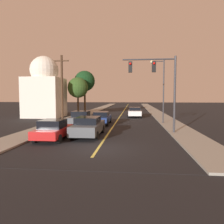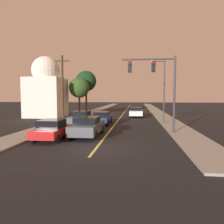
{
  "view_description": "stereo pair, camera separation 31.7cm",
  "coord_description": "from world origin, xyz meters",
  "px_view_note": "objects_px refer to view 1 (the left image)",
  "views": [
    {
      "loc": [
        2.11,
        -12.8,
        3.15
      ],
      "look_at": [
        0.0,
        8.42,
        1.6
      ],
      "focal_mm": 35.0,
      "sensor_mm": 36.0,
      "label": 1
    },
    {
      "loc": [
        2.43,
        -12.76,
        3.15
      ],
      "look_at": [
        0.0,
        8.42,
        1.6
      ],
      "focal_mm": 35.0,
      "sensor_mm": 36.0,
      "label": 2
    }
  ],
  "objects_px": {
    "streetlamp_right": "(160,83)",
    "car_outer_lane_front": "(53,130)",
    "car_near_lane_front": "(88,126)",
    "car_outer_lane_second": "(81,118)",
    "car_far_oncoming": "(135,112)",
    "tree_left_far": "(85,81)",
    "car_near_lane_second": "(102,118)",
    "utility_pole_left": "(62,88)",
    "traffic_signal_mast": "(158,78)",
    "domed_building_left": "(45,89)",
    "tree_left_near": "(78,88)"
  },
  "relations": [
    {
      "from": "car_outer_lane_front",
      "to": "tree_left_near",
      "type": "distance_m",
      "value": 19.51
    },
    {
      "from": "car_outer_lane_second",
      "to": "car_far_oncoming",
      "type": "relative_size",
      "value": 0.96
    },
    {
      "from": "car_near_lane_second",
      "to": "traffic_signal_mast",
      "type": "xyz_separation_m",
      "value": [
        5.54,
        -5.39,
        3.88
      ]
    },
    {
      "from": "traffic_signal_mast",
      "to": "tree_left_far",
      "type": "distance_m",
      "value": 20.75
    },
    {
      "from": "car_near_lane_front",
      "to": "streetlamp_right",
      "type": "xyz_separation_m",
      "value": [
        6.52,
        8.29,
        3.85
      ]
    },
    {
      "from": "car_near_lane_second",
      "to": "car_near_lane_front",
      "type": "bearing_deg",
      "value": -90.0
    },
    {
      "from": "car_outer_lane_front",
      "to": "car_outer_lane_second",
      "type": "relative_size",
      "value": 0.94
    },
    {
      "from": "car_outer_lane_second",
      "to": "utility_pole_left",
      "type": "bearing_deg",
      "value": -171.24
    },
    {
      "from": "utility_pole_left",
      "to": "tree_left_far",
      "type": "bearing_deg",
      "value": 92.08
    },
    {
      "from": "streetlamp_right",
      "to": "tree_left_far",
      "type": "height_order",
      "value": "tree_left_far"
    },
    {
      "from": "car_outer_lane_front",
      "to": "streetlamp_right",
      "type": "xyz_separation_m",
      "value": [
        8.76,
        9.93,
        3.9
      ]
    },
    {
      "from": "car_near_lane_second",
      "to": "utility_pole_left",
      "type": "bearing_deg",
      "value": -170.65
    },
    {
      "from": "streetlamp_right",
      "to": "tree_left_far",
      "type": "relative_size",
      "value": 0.96
    },
    {
      "from": "traffic_signal_mast",
      "to": "utility_pole_left",
      "type": "relative_size",
      "value": 0.85
    },
    {
      "from": "car_near_lane_front",
      "to": "car_outer_lane_second",
      "type": "height_order",
      "value": "car_near_lane_front"
    },
    {
      "from": "traffic_signal_mast",
      "to": "domed_building_left",
      "type": "xyz_separation_m",
      "value": [
        -15.33,
        13.15,
        -0.42
      ]
    },
    {
      "from": "tree_left_near",
      "to": "car_outer_lane_second",
      "type": "bearing_deg",
      "value": -73.8
    },
    {
      "from": "car_far_oncoming",
      "to": "car_near_lane_front",
      "type": "bearing_deg",
      "value": 77.05
    },
    {
      "from": "car_outer_lane_front",
      "to": "car_outer_lane_second",
      "type": "xyz_separation_m",
      "value": [
        -0.0,
        8.42,
        0.04
      ]
    },
    {
      "from": "utility_pole_left",
      "to": "tree_left_near",
      "type": "relative_size",
      "value": 1.24
    },
    {
      "from": "traffic_signal_mast",
      "to": "streetlamp_right",
      "type": "height_order",
      "value": "streetlamp_right"
    },
    {
      "from": "car_near_lane_front",
      "to": "utility_pole_left",
      "type": "distance_m",
      "value": 8.4
    },
    {
      "from": "car_far_oncoming",
      "to": "tree_left_near",
      "type": "relative_size",
      "value": 0.76
    },
    {
      "from": "streetlamp_right",
      "to": "car_outer_lane_front",
      "type": "bearing_deg",
      "value": -131.44
    },
    {
      "from": "traffic_signal_mast",
      "to": "tree_left_near",
      "type": "xyz_separation_m",
      "value": [
        -10.83,
        15.47,
        -0.13
      ]
    },
    {
      "from": "streetlamp_right",
      "to": "traffic_signal_mast",
      "type": "bearing_deg",
      "value": -98.55
    },
    {
      "from": "car_near_lane_front",
      "to": "car_outer_lane_second",
      "type": "bearing_deg",
      "value": 108.29
    },
    {
      "from": "car_outer_lane_second",
      "to": "domed_building_left",
      "type": "bearing_deg",
      "value": 132.77
    },
    {
      "from": "tree_left_near",
      "to": "car_near_lane_second",
      "type": "bearing_deg",
      "value": -62.33
    },
    {
      "from": "car_near_lane_front",
      "to": "tree_left_near",
      "type": "xyz_separation_m",
      "value": [
        -5.29,
        17.26,
        3.71
      ]
    },
    {
      "from": "car_outer_lane_front",
      "to": "streetlamp_right",
      "type": "relative_size",
      "value": 0.59
    },
    {
      "from": "car_far_oncoming",
      "to": "utility_pole_left",
      "type": "distance_m",
      "value": 12.99
    },
    {
      "from": "car_outer_lane_front",
      "to": "car_far_oncoming",
      "type": "xyz_separation_m",
      "value": [
        5.97,
        17.83,
        0.05
      ]
    },
    {
      "from": "traffic_signal_mast",
      "to": "streetlamp_right",
      "type": "distance_m",
      "value": 6.57
    },
    {
      "from": "car_near_lane_front",
      "to": "tree_left_far",
      "type": "xyz_separation_m",
      "value": [
        -4.75,
        19.78,
        4.89
      ]
    },
    {
      "from": "tree_left_near",
      "to": "traffic_signal_mast",
      "type": "bearing_deg",
      "value": -55.01
    },
    {
      "from": "car_near_lane_front",
      "to": "streetlamp_right",
      "type": "relative_size",
      "value": 0.72
    },
    {
      "from": "tree_left_near",
      "to": "streetlamp_right",
      "type": "bearing_deg",
      "value": -37.23
    },
    {
      "from": "car_near_lane_second",
      "to": "tree_left_far",
      "type": "height_order",
      "value": "tree_left_far"
    },
    {
      "from": "car_far_oncoming",
      "to": "domed_building_left",
      "type": "distance_m",
      "value": 14.0
    },
    {
      "from": "car_far_oncoming",
      "to": "traffic_signal_mast",
      "type": "distance_m",
      "value": 15.01
    },
    {
      "from": "car_far_oncoming",
      "to": "utility_pole_left",
      "type": "height_order",
      "value": "utility_pole_left"
    },
    {
      "from": "streetlamp_right",
      "to": "tree_left_far",
      "type": "xyz_separation_m",
      "value": [
        -11.27,
        11.49,
        1.04
      ]
    },
    {
      "from": "car_near_lane_second",
      "to": "car_outer_lane_second",
      "type": "height_order",
      "value": "car_outer_lane_second"
    },
    {
      "from": "car_far_oncoming",
      "to": "utility_pole_left",
      "type": "relative_size",
      "value": 0.62
    },
    {
      "from": "car_outer_lane_second",
      "to": "streetlamp_right",
      "type": "distance_m",
      "value": 9.69
    },
    {
      "from": "utility_pole_left",
      "to": "tree_left_far",
      "type": "relative_size",
      "value": 1.02
    },
    {
      "from": "tree_left_near",
      "to": "tree_left_far",
      "type": "bearing_deg",
      "value": 78.02
    },
    {
      "from": "domed_building_left",
      "to": "car_near_lane_front",
      "type": "bearing_deg",
      "value": -56.77
    },
    {
      "from": "car_far_oncoming",
      "to": "tree_left_far",
      "type": "height_order",
      "value": "tree_left_far"
    }
  ]
}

